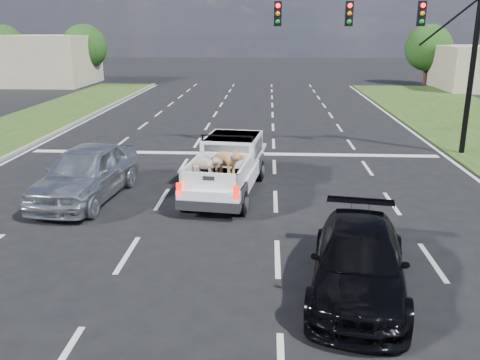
% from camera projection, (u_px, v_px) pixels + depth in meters
% --- Properties ---
extents(ground, '(160.00, 160.00, 0.00)m').
position_uv_depth(ground, '(202.00, 257.00, 11.76)').
color(ground, black).
rests_on(ground, ground).
extents(road_markings, '(17.75, 60.00, 0.01)m').
position_uv_depth(road_markings, '(225.00, 177.00, 18.03)').
color(road_markings, silver).
rests_on(road_markings, ground).
extents(traffic_signal, '(9.11, 0.31, 7.00)m').
position_uv_depth(traffic_signal, '(414.00, 37.00, 20.04)').
color(traffic_signal, black).
rests_on(traffic_signal, ground).
extents(building_left, '(10.00, 8.00, 4.40)m').
position_uv_depth(building_left, '(35.00, 60.00, 46.60)').
color(building_left, '#BCB08F').
rests_on(building_left, ground).
extents(tree_far_b, '(4.20, 4.20, 5.40)m').
position_uv_depth(tree_far_b, '(2.00, 47.00, 48.41)').
color(tree_far_b, '#332114').
rests_on(tree_far_b, ground).
extents(tree_far_c, '(4.20, 4.20, 5.40)m').
position_uv_depth(tree_far_c, '(84.00, 47.00, 47.98)').
color(tree_far_c, '#332114').
rests_on(tree_far_c, ground).
extents(tree_far_d, '(4.20, 4.20, 5.40)m').
position_uv_depth(tree_far_d, '(428.00, 48.00, 46.27)').
color(tree_far_d, '#332114').
rests_on(tree_far_d, ground).
extents(pickup_truck, '(2.37, 5.15, 1.86)m').
position_uv_depth(pickup_truck, '(227.00, 166.00, 16.11)').
color(pickup_truck, black).
rests_on(pickup_truck, ground).
extents(silver_sedan, '(2.44, 5.07, 1.67)m').
position_uv_depth(silver_sedan, '(86.00, 173.00, 15.50)').
color(silver_sedan, silver).
rests_on(silver_sedan, ground).
extents(black_coupe, '(2.55, 4.74, 1.30)m').
position_uv_depth(black_coupe, '(359.00, 262.00, 10.02)').
color(black_coupe, black).
rests_on(black_coupe, ground).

